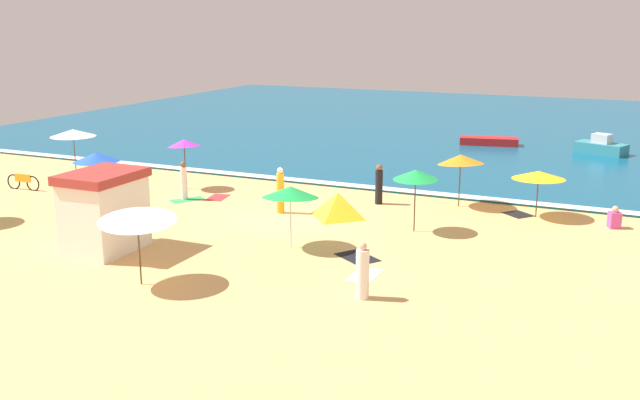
# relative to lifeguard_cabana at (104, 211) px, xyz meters

# --- Properties ---
(ground_plane) EXTENTS (60.00, 60.00, 0.00)m
(ground_plane) POSITION_rel_lifeguard_cabana_xyz_m (3.83, 5.95, -1.39)
(ground_plane) COLOR #E5B26B
(ocean_water) EXTENTS (60.00, 44.00, 0.10)m
(ocean_water) POSITION_rel_lifeguard_cabana_xyz_m (3.83, 33.95, -1.34)
(ocean_water) COLOR #0F567A
(ocean_water) RESTS_ON ground_plane
(wave_breaker_foam) EXTENTS (57.00, 0.70, 0.01)m
(wave_breaker_foam) POSITION_rel_lifeguard_cabana_xyz_m (3.83, 12.25, -1.29)
(wave_breaker_foam) COLOR white
(wave_breaker_foam) RESTS_ON ocean_water
(lifeguard_cabana) EXTENTS (2.03, 2.74, 2.74)m
(lifeguard_cabana) POSITION_rel_lifeguard_cabana_xyz_m (0.00, 0.00, 0.00)
(lifeguard_cabana) COLOR white
(lifeguard_cabana) RESTS_ON ground_plane
(beach_umbrella_0) EXTENTS (3.14, 3.15, 2.45)m
(beach_umbrella_0) POSITION_rel_lifeguard_cabana_xyz_m (3.11, -2.17, 0.76)
(beach_umbrella_0) COLOR #4C3823
(beach_umbrella_0) RESTS_ON ground_plane
(beach_umbrella_2) EXTENTS (2.35, 2.37, 2.24)m
(beach_umbrella_2) POSITION_rel_lifeguard_cabana_xyz_m (5.56, 2.92, 0.56)
(beach_umbrella_2) COLOR silver
(beach_umbrella_2) RESTS_ON ground_plane
(beach_umbrella_3) EXTENTS (3.00, 3.00, 2.22)m
(beach_umbrella_3) POSITION_rel_lifeguard_cabana_xyz_m (-10.09, 9.63, 0.64)
(beach_umbrella_3) COLOR #4C3823
(beach_umbrella_3) RESTS_ON ground_plane
(beach_umbrella_4) EXTENTS (2.13, 2.12, 2.37)m
(beach_umbrella_4) POSITION_rel_lifeguard_cabana_xyz_m (-2.85, 8.88, 0.74)
(beach_umbrella_4) COLOR #4C3823
(beach_umbrella_4) RESTS_ON ground_plane
(beach_umbrella_5) EXTENTS (2.73, 2.72, 2.30)m
(beach_umbrella_5) POSITION_rel_lifeguard_cabana_xyz_m (9.50, 10.83, 0.61)
(beach_umbrella_5) COLOR #4C3823
(beach_umbrella_5) RESTS_ON ground_plane
(beach_umbrella_6) EXTENTS (2.90, 2.90, 1.90)m
(beach_umbrella_6) POSITION_rel_lifeguard_cabana_xyz_m (12.72, 10.42, 0.32)
(beach_umbrella_6) COLOR #4C3823
(beach_umbrella_6) RESTS_ON ground_plane
(beach_umbrella_7) EXTENTS (1.81, 1.82, 2.36)m
(beach_umbrella_7) POSITION_rel_lifeguard_cabana_xyz_m (8.88, 6.51, 0.75)
(beach_umbrella_7) COLOR #4C3823
(beach_umbrella_7) RESTS_ON ground_plane
(beach_umbrella_8) EXTENTS (2.10, 2.10, 1.94)m
(beach_umbrella_8) POSITION_rel_lifeguard_cabana_xyz_m (-5.66, 6.18, 0.33)
(beach_umbrella_8) COLOR silver
(beach_umbrella_8) RESTS_ON ground_plane
(beach_tent) EXTENTS (1.81, 1.89, 1.00)m
(beach_tent) POSITION_rel_lifeguard_cabana_xyz_m (5.54, 7.18, -0.89)
(beach_tent) COLOR yellow
(beach_tent) RESTS_ON ground_plane
(parked_bicycle) EXTENTS (1.82, 0.19, 0.76)m
(parked_bicycle) POSITION_rel_lifeguard_cabana_xyz_m (-9.52, 5.58, -1.01)
(parked_bicycle) COLOR black
(parked_bicycle) RESTS_ON ground_plane
(beachgoer_0) EXTENTS (0.49, 0.49, 1.65)m
(beachgoer_0) POSITION_rel_lifeguard_cabana_xyz_m (9.52, -0.50, -0.63)
(beachgoer_0) COLOR white
(beachgoer_0) RESTS_ON ground_plane
(beachgoer_1) EXTENTS (0.40, 0.40, 1.68)m
(beachgoer_1) POSITION_rel_lifeguard_cabana_xyz_m (-1.70, 7.08, -0.57)
(beachgoer_1) COLOR white
(beachgoer_1) RESTS_ON ground_plane
(beachgoer_3) EXTENTS (0.42, 0.42, 1.72)m
(beachgoer_3) POSITION_rel_lifeguard_cabana_xyz_m (6.29, 9.85, -0.56)
(beachgoer_3) COLOR black
(beachgoer_3) RESTS_ON ground_plane
(beachgoer_4) EXTENTS (0.53, 0.53, 0.85)m
(beachgoer_4) POSITION_rel_lifeguard_cabana_xyz_m (15.64, 10.04, -1.03)
(beachgoer_4) COLOR #D84CA5
(beachgoer_4) RESTS_ON ground_plane
(beachgoer_5) EXTENTS (0.38, 0.38, 1.88)m
(beachgoer_5) POSITION_rel_lifeguard_cabana_xyz_m (3.15, 6.82, -0.48)
(beachgoer_5) COLOR orange
(beachgoer_5) RESTS_ON ground_plane
(beach_towel_0) EXTENTS (1.38, 1.36, 0.01)m
(beach_towel_0) POSITION_rel_lifeguard_cabana_xyz_m (12.02, 10.51, -1.39)
(beach_towel_0) COLOR black
(beach_towel_0) RESTS_ON ground_plane
(beach_towel_1) EXTENTS (0.78, 1.39, 0.01)m
(beach_towel_1) POSITION_rel_lifeguard_cabana_xyz_m (8.93, 1.30, -1.39)
(beach_towel_1) COLOR white
(beach_towel_1) RESTS_ON ground_plane
(beach_towel_2) EXTENTS (1.41, 1.62, 0.01)m
(beach_towel_2) POSITION_rel_lifeguard_cabana_xyz_m (-1.54, 7.07, -1.39)
(beach_towel_2) COLOR green
(beach_towel_2) RESTS_ON ground_plane
(beach_towel_3) EXTENTS (1.74, 1.60, 0.01)m
(beach_towel_3) POSITION_rel_lifeguard_cabana_xyz_m (8.09, 2.79, -1.39)
(beach_towel_3) COLOR black
(beach_towel_3) RESTS_ON ground_plane
(beach_towel_4) EXTENTS (0.97, 1.37, 0.01)m
(beach_towel_4) POSITION_rel_lifeguard_cabana_xyz_m (-0.56, 7.96, -1.39)
(beach_towel_4) COLOR red
(beach_towel_4) RESTS_ON ground_plane
(small_boat_0) EXTENTS (3.64, 1.81, 0.47)m
(small_boat_0) POSITION_rel_lifeguard_cabana_xyz_m (7.64, 26.03, -1.06)
(small_boat_0) COLOR red
(small_boat_0) RESTS_ON ocean_water
(small_boat_1) EXTENTS (3.03, 2.21, 1.15)m
(small_boat_1) POSITION_rel_lifeguard_cabana_xyz_m (14.11, 25.70, -0.90)
(small_boat_1) COLOR teal
(small_boat_1) RESTS_ON ocean_water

